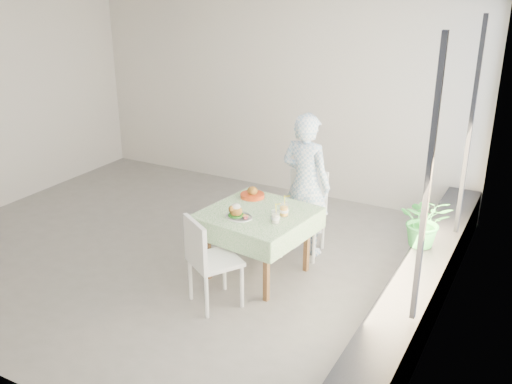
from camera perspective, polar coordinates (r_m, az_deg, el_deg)
The scene contains 15 objects.
floor at distance 6.83m, azimuth -7.87°, elevation -5.95°, with size 6.00×6.00×0.00m, color #64625F.
ceiling at distance 6.10m, azimuth -9.24°, elevation 18.17°, with size 6.00×6.00×0.00m, color white.
wall_back at distance 8.39m, azimuth 1.83°, elevation 9.54°, with size 6.00×0.02×2.80m, color beige.
wall_right at distance 5.18m, azimuth 19.22°, elevation 0.87°, with size 0.02×5.00×2.80m, color beige.
window_pane at distance 5.11m, azimuth 19.22°, elevation 3.55°, with size 0.01×4.80×2.18m, color #D1E0F9.
window_ledge at distance 5.69m, azimuth 15.82°, elevation -9.71°, with size 0.40×4.80×0.50m, color black.
cafe_table at distance 6.09m, azimuth 0.19°, elevation -4.43°, with size 1.17×1.17×0.74m.
chair_far at distance 6.66m, azimuth 4.70°, elevation -3.73°, with size 0.51×0.51×0.96m.
chair_near at distance 5.66m, azimuth -4.21°, elevation -8.56°, with size 0.61×0.61×0.94m.
diner at distance 6.50m, azimuth 4.99°, elevation 0.75°, with size 0.61×0.40×1.67m, color #7FA8CC.
main_dish at distance 5.82m, azimuth -1.88°, elevation -2.12°, with size 0.29×0.29×0.15m.
juice_cup_orange at distance 5.87m, azimuth 2.81°, elevation -1.81°, with size 0.10×0.10×0.27m.
juice_cup_lemonade at distance 5.70m, azimuth 1.95°, elevation -2.54°, with size 0.09×0.09×0.25m.
second_dish at distance 6.34m, azimuth -0.37°, elevation -0.22°, with size 0.27×0.27×0.13m.
potted_plant at distance 5.93m, azimuth 16.56°, elevation -2.76°, with size 0.49×0.43×0.55m, color #267337.
Camera 1 is at (3.70, -4.84, 3.10)m, focal length 40.00 mm.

